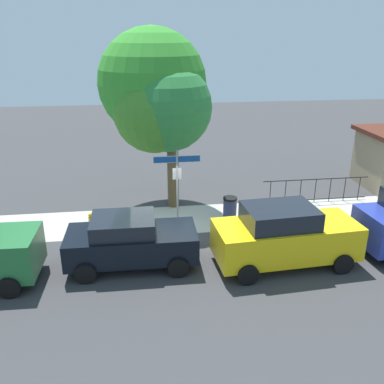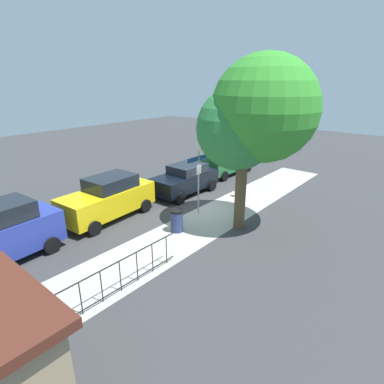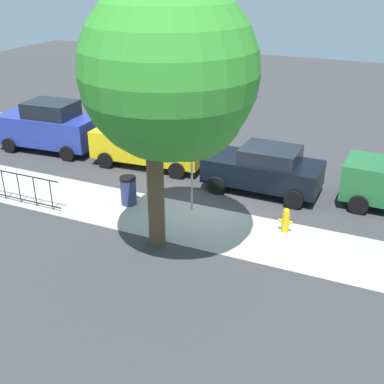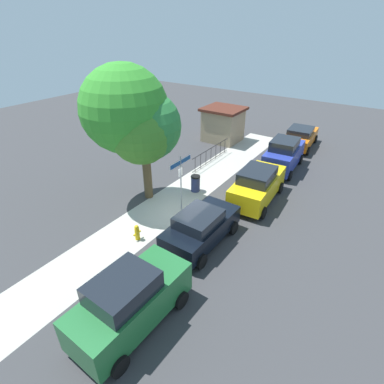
{
  "view_description": "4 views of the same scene",
  "coord_description": "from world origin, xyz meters",
  "px_view_note": "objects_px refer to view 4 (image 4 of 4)",
  "views": [
    {
      "loc": [
        -0.87,
        -13.68,
        6.94
      ],
      "look_at": [
        0.97,
        0.09,
        1.6
      ],
      "focal_mm": 38.96,
      "sensor_mm": 36.0,
      "label": 1
    },
    {
      "loc": [
        11.45,
        9.16,
        6.2
      ],
      "look_at": [
        1.45,
        0.81,
        1.46
      ],
      "focal_mm": 29.23,
      "sensor_mm": 36.0,
      "label": 2
    },
    {
      "loc": [
        -5.32,
        13.37,
        7.31
      ],
      "look_at": [
        0.18,
        1.05,
        0.96
      ],
      "focal_mm": 45.24,
      "sensor_mm": 36.0,
      "label": 3
    },
    {
      "loc": [
        -10.35,
        -7.63,
        8.8
      ],
      "look_at": [
        0.51,
        -0.25,
        1.26
      ],
      "focal_mm": 28.12,
      "sensor_mm": 36.0,
      "label": 4
    }
  ],
  "objects_px": {
    "car_green": "(130,301)",
    "trash_bin": "(195,183)",
    "street_sign": "(181,173)",
    "car_blue": "(284,154)",
    "car_yellow": "(257,185)",
    "shade_tree": "(136,120)",
    "utility_shed": "(223,124)",
    "car_black": "(201,227)",
    "fire_hydrant": "(137,232)",
    "car_orange": "(300,137)"
  },
  "relations": [
    {
      "from": "car_yellow",
      "to": "utility_shed",
      "type": "bearing_deg",
      "value": 36.45
    },
    {
      "from": "car_black",
      "to": "car_green",
      "type": "bearing_deg",
      "value": -174.44
    },
    {
      "from": "shade_tree",
      "to": "car_blue",
      "type": "bearing_deg",
      "value": -30.67
    },
    {
      "from": "street_sign",
      "to": "car_black",
      "type": "height_order",
      "value": "street_sign"
    },
    {
      "from": "utility_shed",
      "to": "fire_hydrant",
      "type": "bearing_deg",
      "value": -166.85
    },
    {
      "from": "street_sign",
      "to": "car_yellow",
      "type": "distance_m",
      "value": 4.4
    },
    {
      "from": "car_green",
      "to": "trash_bin",
      "type": "height_order",
      "value": "car_green"
    },
    {
      "from": "car_green",
      "to": "trash_bin",
      "type": "distance_m",
      "value": 9.22
    },
    {
      "from": "shade_tree",
      "to": "car_orange",
      "type": "distance_m",
      "value": 14.46
    },
    {
      "from": "car_yellow",
      "to": "trash_bin",
      "type": "relative_size",
      "value": 4.67
    },
    {
      "from": "trash_bin",
      "to": "car_black",
      "type": "bearing_deg",
      "value": -143.42
    },
    {
      "from": "car_green",
      "to": "car_orange",
      "type": "relative_size",
      "value": 0.94
    },
    {
      "from": "fire_hydrant",
      "to": "trash_bin",
      "type": "bearing_deg",
      "value": 3.26
    },
    {
      "from": "car_blue",
      "to": "fire_hydrant",
      "type": "xyz_separation_m",
      "value": [
        -11.05,
        2.88,
        -0.68
      ]
    },
    {
      "from": "street_sign",
      "to": "car_blue",
      "type": "xyz_separation_m",
      "value": [
        7.88,
        -2.68,
        -1.12
      ]
    },
    {
      "from": "shade_tree",
      "to": "car_blue",
      "type": "relative_size",
      "value": 1.66
    },
    {
      "from": "street_sign",
      "to": "car_yellow",
      "type": "relative_size",
      "value": 0.67
    },
    {
      "from": "shade_tree",
      "to": "utility_shed",
      "type": "relative_size",
      "value": 2.33
    },
    {
      "from": "street_sign",
      "to": "car_yellow",
      "type": "bearing_deg",
      "value": -43.32
    },
    {
      "from": "car_black",
      "to": "utility_shed",
      "type": "xyz_separation_m",
      "value": [
        12.25,
        5.73,
        0.54
      ]
    },
    {
      "from": "car_green",
      "to": "car_blue",
      "type": "relative_size",
      "value": 0.97
    },
    {
      "from": "car_orange",
      "to": "trash_bin",
      "type": "height_order",
      "value": "car_orange"
    },
    {
      "from": "shade_tree",
      "to": "fire_hydrant",
      "type": "bearing_deg",
      "value": -142.17
    },
    {
      "from": "shade_tree",
      "to": "trash_bin",
      "type": "distance_m",
      "value": 5.17
    },
    {
      "from": "car_green",
      "to": "car_blue",
      "type": "height_order",
      "value": "car_green"
    },
    {
      "from": "car_yellow",
      "to": "shade_tree",
      "type": "bearing_deg",
      "value": 120.72
    },
    {
      "from": "car_blue",
      "to": "car_orange",
      "type": "xyz_separation_m",
      "value": [
        4.8,
        0.32,
        -0.24
      ]
    },
    {
      "from": "car_yellow",
      "to": "trash_bin",
      "type": "height_order",
      "value": "car_yellow"
    },
    {
      "from": "car_yellow",
      "to": "fire_hydrant",
      "type": "relative_size",
      "value": 5.88
    },
    {
      "from": "car_green",
      "to": "car_orange",
      "type": "distance_m",
      "value": 19.2
    },
    {
      "from": "shade_tree",
      "to": "car_orange",
      "type": "xyz_separation_m",
      "value": [
        13.16,
        -4.64,
        -3.78
      ]
    },
    {
      "from": "utility_shed",
      "to": "trash_bin",
      "type": "height_order",
      "value": "utility_shed"
    },
    {
      "from": "car_green",
      "to": "fire_hydrant",
      "type": "relative_size",
      "value": 5.42
    },
    {
      "from": "car_black",
      "to": "fire_hydrant",
      "type": "distance_m",
      "value": 2.95
    },
    {
      "from": "car_blue",
      "to": "utility_shed",
      "type": "relative_size",
      "value": 1.4
    },
    {
      "from": "trash_bin",
      "to": "shade_tree",
      "type": "bearing_deg",
      "value": 145.31
    },
    {
      "from": "car_blue",
      "to": "car_orange",
      "type": "distance_m",
      "value": 4.81
    },
    {
      "from": "car_black",
      "to": "car_orange",
      "type": "bearing_deg",
      "value": 0.57
    },
    {
      "from": "street_sign",
      "to": "car_green",
      "type": "height_order",
      "value": "street_sign"
    },
    {
      "from": "car_orange",
      "to": "utility_shed",
      "type": "distance_m",
      "value": 6.17
    },
    {
      "from": "car_green",
      "to": "car_yellow",
      "type": "height_order",
      "value": "car_green"
    },
    {
      "from": "car_yellow",
      "to": "car_blue",
      "type": "distance_m",
      "value": 4.81
    },
    {
      "from": "street_sign",
      "to": "trash_bin",
      "type": "bearing_deg",
      "value": 13.38
    },
    {
      "from": "street_sign",
      "to": "utility_shed",
      "type": "bearing_deg",
      "value": 17.89
    },
    {
      "from": "shade_tree",
      "to": "car_orange",
      "type": "relative_size",
      "value": 1.61
    },
    {
      "from": "car_yellow",
      "to": "utility_shed",
      "type": "distance_m",
      "value": 9.77
    },
    {
      "from": "car_green",
      "to": "car_yellow",
      "type": "bearing_deg",
      "value": 0.71
    },
    {
      "from": "car_yellow",
      "to": "utility_shed",
      "type": "relative_size",
      "value": 1.48
    },
    {
      "from": "car_black",
      "to": "car_blue",
      "type": "relative_size",
      "value": 0.93
    },
    {
      "from": "utility_shed",
      "to": "trash_bin",
      "type": "relative_size",
      "value": 3.16
    }
  ]
}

